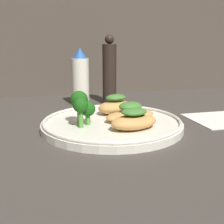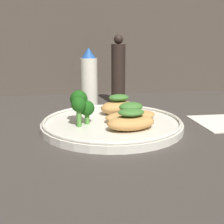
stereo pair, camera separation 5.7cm
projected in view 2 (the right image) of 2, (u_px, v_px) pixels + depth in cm
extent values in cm
cube|color=#3D3833|center=(112.00, 130.00, 57.84)|extent=(180.00, 180.00, 1.00)
cylinder|color=silver|center=(112.00, 125.00, 57.56)|extent=(28.74, 28.74, 1.40)
torus|color=silver|center=(112.00, 120.00, 57.32)|extent=(28.14, 28.14, 0.60)
ellipsoid|color=tan|center=(131.00, 123.00, 51.72)|extent=(10.20, 7.35, 2.66)
ellipsoid|color=#3D752D|center=(131.00, 112.00, 51.25)|extent=(5.72, 4.96, 1.28)
ellipsoid|color=tan|center=(131.00, 116.00, 57.71)|extent=(12.42, 8.80, 2.02)
ellipsoid|color=#3D752D|center=(131.00, 107.00, 57.25)|extent=(6.02, 5.35, 1.87)
ellipsoid|color=tan|center=(119.00, 107.00, 63.10)|extent=(9.29, 7.28, 3.03)
ellipsoid|color=#3D752D|center=(119.00, 98.00, 62.56)|extent=(5.26, 4.56, 1.48)
cylinder|color=#4C8E38|center=(87.00, 119.00, 55.45)|extent=(0.95, 0.95, 2.16)
sphere|color=#195114|center=(87.00, 108.00, 54.94)|extent=(3.02, 3.02, 3.02)
cylinder|color=#4C8E38|center=(79.00, 113.00, 56.42)|extent=(0.94, 0.94, 3.65)
sphere|color=#195114|center=(79.00, 99.00, 55.70)|extent=(3.48, 3.48, 3.48)
cylinder|color=#4C8E38|center=(79.00, 118.00, 53.49)|extent=(0.94, 0.94, 3.33)
sphere|color=#195114|center=(79.00, 105.00, 52.86)|extent=(2.83, 2.83, 2.83)
cylinder|color=silver|center=(89.00, 82.00, 78.37)|extent=(4.69, 4.69, 13.02)
cone|color=#23519E|center=(89.00, 53.00, 76.48)|extent=(3.99, 3.99, 2.86)
cylinder|color=black|center=(118.00, 75.00, 79.09)|extent=(3.93, 3.93, 16.77)
sphere|color=black|center=(118.00, 39.00, 76.80)|extent=(2.55, 2.55, 2.55)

